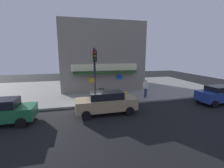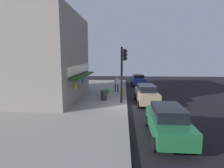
% 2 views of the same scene
% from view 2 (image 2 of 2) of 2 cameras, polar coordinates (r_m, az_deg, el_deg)
% --- Properties ---
extents(ground_plane, '(49.77, 49.77, 0.00)m').
position_cam_2_polar(ground_plane, '(15.79, 4.67, -6.91)').
color(ground_plane, black).
extents(sidewalk, '(33.18, 13.50, 0.16)m').
position_cam_2_polar(sidewalk, '(17.03, -18.82, -5.92)').
color(sidewalk, gray).
rests_on(sidewalk, ground_plane).
extents(corner_building, '(9.97, 9.39, 8.06)m').
position_cam_2_polar(corner_building, '(19.56, -22.61, 7.83)').
color(corner_building, gray).
rests_on(corner_building, sidewalk).
extents(traffic_light, '(0.32, 0.58, 4.83)m').
position_cam_2_polar(traffic_light, '(15.87, 3.41, 5.15)').
color(traffic_light, black).
rests_on(traffic_light, sidewalk).
extents(fire_hydrant, '(0.48, 0.24, 0.89)m').
position_cam_2_polar(fire_hydrant, '(19.08, 3.28, -2.39)').
color(fire_hydrant, gold).
rests_on(fire_hydrant, sidewalk).
extents(trash_can, '(0.57, 0.57, 0.93)m').
position_cam_2_polar(trash_can, '(17.17, -2.60, -3.50)').
color(trash_can, '#2D2D2D').
rests_on(trash_can, sidewalk).
extents(pedestrian, '(0.51, 0.51, 1.81)m').
position_cam_2_polar(pedestrian, '(21.23, 1.42, 0.29)').
color(pedestrian, navy).
rests_on(pedestrian, sidewalk).
extents(potted_plant_by_doorway, '(0.51, 0.51, 0.85)m').
position_cam_2_polar(potted_plant_by_doorway, '(18.67, -1.47, -2.58)').
color(potted_plant_by_doorway, gray).
rests_on(potted_plant_by_doorway, sidewalk).
extents(parked_car_green, '(4.39, 1.99, 1.66)m').
position_cam_2_polar(parked_car_green, '(10.10, 16.77, -11.04)').
color(parked_car_green, '#1E6038').
rests_on(parked_car_green, ground_plane).
extents(parked_car_blue, '(4.12, 2.06, 1.63)m').
position_cam_2_polar(parked_car_blue, '(27.20, 8.03, 1.30)').
color(parked_car_blue, navy).
rests_on(parked_car_blue, ground_plane).
extents(parked_car_tan, '(4.63, 1.98, 1.69)m').
position_cam_2_polar(parked_car_tan, '(16.83, 10.54, -3.02)').
color(parked_car_tan, '#9E8966').
rests_on(parked_car_tan, ground_plane).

